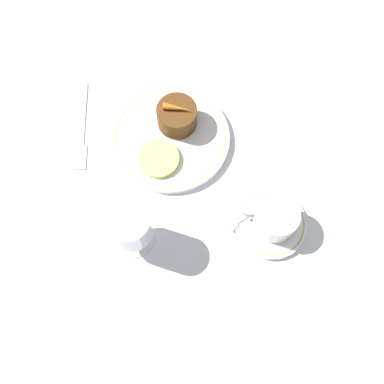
{
  "coord_description": "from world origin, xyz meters",
  "views": [
    {
      "loc": [
        -0.11,
        0.35,
        0.79
      ],
      "look_at": [
        -0.05,
        0.07,
        0.04
      ],
      "focal_mm": 42.0,
      "sensor_mm": 36.0,
      "label": 1
    }
  ],
  "objects_px": {
    "coffee_cup": "(276,218)",
    "wine_glass": "(131,228)",
    "dinner_plate": "(171,138)",
    "fork": "(82,135)",
    "dessert_cake": "(177,116)"
  },
  "relations": [
    {
      "from": "coffee_cup",
      "to": "wine_glass",
      "type": "relative_size",
      "value": 0.9
    },
    {
      "from": "dinner_plate",
      "to": "fork",
      "type": "distance_m",
      "value": 0.18
    },
    {
      "from": "wine_glass",
      "to": "fork",
      "type": "xyz_separation_m",
      "value": [
        0.16,
        -0.19,
        -0.07
      ]
    },
    {
      "from": "dessert_cake",
      "to": "wine_glass",
      "type": "bearing_deg",
      "value": 83.98
    },
    {
      "from": "wine_glass",
      "to": "dessert_cake",
      "type": "relative_size",
      "value": 1.49
    },
    {
      "from": "wine_glass",
      "to": "dessert_cake",
      "type": "xyz_separation_m",
      "value": [
        -0.03,
        -0.24,
        -0.04
      ]
    },
    {
      "from": "fork",
      "to": "dessert_cake",
      "type": "height_order",
      "value": "dessert_cake"
    },
    {
      "from": "dinner_plate",
      "to": "dessert_cake",
      "type": "distance_m",
      "value": 0.04
    },
    {
      "from": "coffee_cup",
      "to": "fork",
      "type": "distance_m",
      "value": 0.41
    },
    {
      "from": "wine_glass",
      "to": "coffee_cup",
      "type": "bearing_deg",
      "value": -162.38
    },
    {
      "from": "dinner_plate",
      "to": "fork",
      "type": "xyz_separation_m",
      "value": [
        0.17,
        0.02,
        -0.01
      ]
    },
    {
      "from": "wine_glass",
      "to": "fork",
      "type": "bearing_deg",
      "value": -50.03
    },
    {
      "from": "coffee_cup",
      "to": "fork",
      "type": "relative_size",
      "value": 0.54
    },
    {
      "from": "dinner_plate",
      "to": "fork",
      "type": "height_order",
      "value": "dinner_plate"
    },
    {
      "from": "dessert_cake",
      "to": "fork",
      "type": "bearing_deg",
      "value": 17.7
    }
  ]
}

